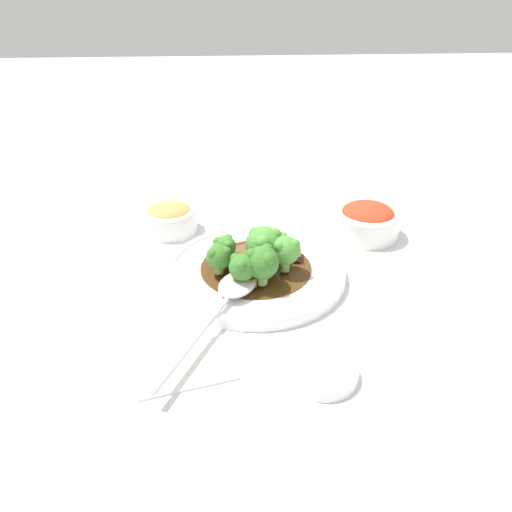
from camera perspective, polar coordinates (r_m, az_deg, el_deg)
The scene contains 16 objects.
ground_plane at distance 0.72m, azimuth 0.00°, elevation -2.33°, with size 4.00×4.00×0.00m, color silver.
main_plate at distance 0.72m, azimuth 0.00°, elevation -1.66°, with size 0.26×0.26×0.02m.
beef_strip_0 at distance 0.69m, azimuth -1.68°, elevation -1.62°, with size 0.04×0.07×0.01m.
beef_strip_1 at distance 0.73m, azimuth -1.37°, elevation 0.08°, with size 0.04×0.05×0.01m.
beef_strip_2 at distance 0.73m, azimuth 2.94°, elevation 0.28°, with size 0.06×0.04×0.01m.
broccoli_floret_0 at distance 0.65m, azimuth 0.71°, elevation -0.69°, with size 0.04×0.04×0.06m.
broccoli_floret_1 at distance 0.68m, azimuth 3.37°, elevation 0.70°, with size 0.04×0.04×0.05m.
broccoli_floret_2 at distance 0.69m, azimuth 0.93°, elevation 1.25°, with size 0.05×0.05×0.06m.
broccoli_floret_3 at distance 0.71m, azimuth -3.61°, elevation 1.12°, with size 0.03×0.03×0.04m.
broccoli_floret_4 at distance 0.68m, azimuth -4.26°, elevation -0.04°, with size 0.04×0.04×0.04m.
broccoli_floret_5 at distance 0.65m, azimuth -1.54°, elevation -1.25°, with size 0.04×0.04×0.05m.
serving_spoon at distance 0.64m, azimuth -2.83°, elevation -4.13°, with size 0.13×0.23×0.01m.
side_bowl_kimchi at distance 0.84m, azimuth 12.60°, elevation 4.02°, with size 0.11×0.11×0.06m.
side_bowl_appetizer at distance 0.85m, azimuth -9.85°, elevation 4.36°, with size 0.09×0.09×0.05m.
sauce_dish at distance 0.56m, azimuth 7.57°, elevation -12.95°, with size 0.08×0.08×0.01m.
paper_napkin at distance 0.58m, azimuth -8.21°, elevation -12.21°, with size 0.12×0.10×0.01m.
Camera 1 is at (0.04, 0.60, 0.39)m, focal length 35.00 mm.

